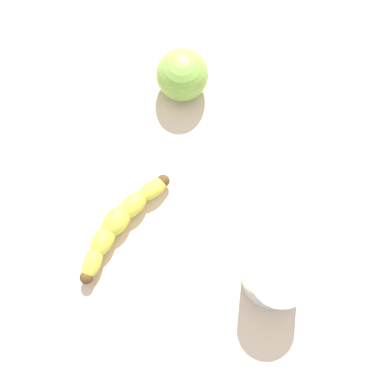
# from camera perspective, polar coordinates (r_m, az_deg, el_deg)

# --- Properties ---
(wooden_tabletop) EXTENTS (1.20, 1.20, 0.03)m
(wooden_tabletop) POSITION_cam_1_polar(r_m,az_deg,el_deg) (0.73, -4.44, -1.86)
(wooden_tabletop) COLOR beige
(wooden_tabletop) RESTS_ON ground
(banana) EXTENTS (0.15, 0.15, 0.03)m
(banana) POSITION_cam_1_polar(r_m,az_deg,el_deg) (0.69, -8.84, -3.73)
(banana) COLOR yellow
(banana) RESTS_ON wooden_tabletop
(smoothie_glass) EXTENTS (0.08, 0.08, 0.09)m
(smoothie_glass) POSITION_cam_1_polar(r_m,az_deg,el_deg) (0.66, 10.05, -10.34)
(smoothie_glass) COLOR silver
(smoothie_glass) RESTS_ON wooden_tabletop
(green_apple_fruit) EXTENTS (0.08, 0.08, 0.08)m
(green_apple_fruit) POSITION_cam_1_polar(r_m,az_deg,el_deg) (0.74, -1.19, 14.04)
(green_apple_fruit) COLOR #84B747
(green_apple_fruit) RESTS_ON wooden_tabletop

